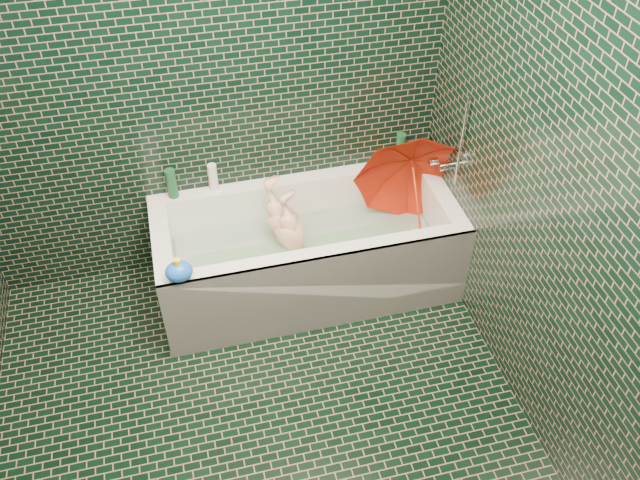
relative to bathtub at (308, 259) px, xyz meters
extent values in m
plane|color=black|center=(-0.45, -1.01, -0.21)|extent=(2.80, 2.80, 0.00)
plane|color=black|center=(-0.45, 0.39, 1.04)|extent=(2.80, 0.00, 2.80)
plane|color=black|center=(0.85, -1.01, 1.04)|extent=(0.00, 2.80, 2.80)
cube|color=white|center=(0.00, 0.02, -0.14)|extent=(1.70, 0.75, 0.15)
cube|color=white|center=(0.00, 0.34, 0.14)|extent=(1.70, 0.10, 0.40)
cube|color=white|center=(0.00, -0.31, 0.14)|extent=(1.70, 0.10, 0.40)
cube|color=white|center=(0.80, 0.02, 0.14)|extent=(0.10, 0.55, 0.40)
cube|color=white|center=(-0.80, 0.02, 0.14)|extent=(0.10, 0.55, 0.40)
cube|color=white|center=(0.00, -0.35, 0.06)|extent=(1.70, 0.02, 0.55)
cube|color=green|center=(0.00, 0.02, -0.06)|extent=(1.35, 0.47, 0.01)
cube|color=silver|center=(0.00, 0.02, 0.09)|extent=(1.48, 0.53, 0.00)
cylinder|color=silver|center=(0.83, 0.02, 0.52)|extent=(0.14, 0.05, 0.05)
cylinder|color=silver|center=(0.75, 0.08, 0.52)|extent=(0.05, 0.04, 0.04)
cylinder|color=silver|center=(0.82, -0.08, 0.74)|extent=(0.01, 0.01, 0.55)
imported|color=#F0B596|center=(-0.07, 0.07, 0.10)|extent=(0.94, 0.56, 0.36)
imported|color=red|center=(0.62, -0.03, 0.38)|extent=(0.96, 0.88, 0.89)
imported|color=white|center=(0.80, 0.35, 0.34)|extent=(0.09, 0.09, 0.23)
imported|color=#471F74|center=(0.70, 0.35, 0.34)|extent=(0.12, 0.12, 0.21)
imported|color=#154A28|center=(0.69, 0.34, 0.34)|extent=(0.19, 0.19, 0.19)
cylinder|color=#154A28|center=(0.64, 0.31, 0.45)|extent=(0.07, 0.07, 0.22)
cylinder|color=silver|center=(0.80, 0.33, 0.42)|extent=(0.06, 0.06, 0.17)
cylinder|color=#154A28|center=(-0.70, 0.35, 0.43)|extent=(0.07, 0.07, 0.18)
cylinder|color=white|center=(-0.46, 0.36, 0.42)|extent=(0.06, 0.06, 0.17)
ellipsoid|color=yellow|center=(0.57, 0.35, 0.37)|extent=(0.10, 0.09, 0.06)
sphere|color=yellow|center=(0.60, 0.36, 0.41)|extent=(0.04, 0.04, 0.04)
cone|color=orange|center=(0.62, 0.37, 0.41)|extent=(0.02, 0.02, 0.02)
ellipsoid|color=blue|center=(-0.73, -0.33, 0.40)|extent=(0.17, 0.16, 0.11)
cylinder|color=yellow|center=(-0.73, -0.33, 0.46)|extent=(0.03, 0.03, 0.04)
camera|label=1|loc=(-0.63, -2.77, 2.76)|focal=38.00mm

